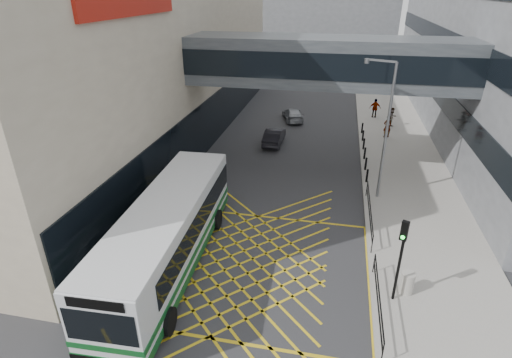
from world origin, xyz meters
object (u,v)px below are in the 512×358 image
Objects in this scene: car_dark at (274,136)px; car_silver at (293,114)px; pedestrian_b at (392,117)px; litter_bin at (407,283)px; pedestrian_c at (375,108)px; car_white at (145,247)px; bus at (169,231)px; street_lamp at (384,124)px; pedestrian_a at (387,127)px; traffic_light at (401,250)px.

car_dark reaches higher than car_silver.
car_silver is at bearing 142.90° from pedestrian_b.
litter_bin is 25.60m from pedestrian_c.
car_white is at bearing 78.81° from car_dark.
pedestrian_b is (9.91, 6.14, 0.39)m from car_dark.
pedestrian_c is (10.70, 25.59, -0.72)m from bus.
pedestrian_c reaches higher than litter_bin.
bus is 1.79m from car_white.
street_lamp reaches higher than car_silver.
car_silver is (0.71, 6.80, -0.03)m from car_dark.
car_white is 14.66m from street_lamp.
pedestrian_a is at bearing 140.21° from car_silver.
street_lamp is 4.60× the size of pedestrian_b.
pedestrian_b is (13.43, 22.81, 0.38)m from car_white.
bus is 1.49× the size of street_lamp.
pedestrian_c is (-1.35, 2.69, 0.03)m from pedestrian_b.
car_silver is (4.23, 23.46, -0.04)m from car_white.
street_lamp reaches higher than litter_bin.
traffic_light is at bearing 89.05° from pedestrian_c.
car_dark is 2.35× the size of pedestrian_b.
litter_bin is 19.89m from pedestrian_a.
street_lamp is 8.21× the size of litter_bin.
car_white is at bearing -122.42° from street_lamp.
street_lamp is (7.62, -8.08, 4.15)m from car_dark.
bus is 6.37× the size of pedestrian_a.
litter_bin is at bearing 91.83° from car_silver.
bus is at bearing 66.83° from car_silver.
car_white is 1.05× the size of car_silver.
traffic_light is 2.04× the size of pedestrian_a.
litter_bin is (11.94, -0.11, -0.01)m from car_white.
car_silver is at bearing 134.86° from street_lamp.
pedestrian_c is at bearing 83.61° from pedestrian_b.
pedestrian_b is 3.00m from pedestrian_c.
litter_bin is at bearing 176.35° from car_white.
pedestrian_a is at bearing 109.27° from traffic_light.
traffic_light is 26.28m from pedestrian_c.
street_lamp is 11.88m from pedestrian_a.
bus is 10.01m from traffic_light.
car_silver is at bearing -95.24° from car_dark.
car_white is at bearing 179.48° from litter_bin.
car_white is 1.01× the size of car_dark.
traffic_light is at bearing 64.14° from pedestrian_a.
car_dark is 0.51× the size of street_lamp.
pedestrian_c is (0.15, 25.60, 0.42)m from litter_bin.
bus is 6.59× the size of pedestrian_c.
pedestrian_c is (-0.66, 5.73, -0.03)m from pedestrian_a.
car_white is 2.28× the size of pedestrian_c.
car_dark is 18.76m from litter_bin.
traffic_light is (11.33, -0.73, 2.01)m from car_white.
traffic_light is 9.55m from street_lamp.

